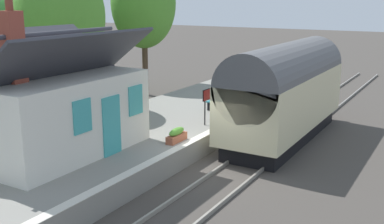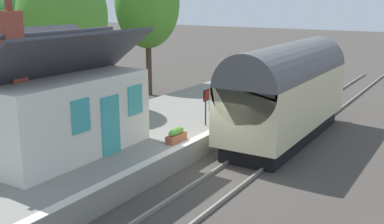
% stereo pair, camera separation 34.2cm
% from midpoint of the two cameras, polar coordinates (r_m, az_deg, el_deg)
% --- Properties ---
extents(ground_plane, '(160.00, 160.00, 0.00)m').
position_cam_midpoint_polar(ground_plane, '(17.13, 1.87, -7.35)').
color(ground_plane, '#423D38').
extents(platform, '(32.00, 6.11, 0.83)m').
position_cam_midpoint_polar(platform, '(19.15, -8.85, -3.88)').
color(platform, gray).
rests_on(platform, ground).
extents(platform_edge_coping, '(32.00, 0.36, 0.02)m').
position_cam_midpoint_polar(platform_edge_coping, '(17.41, -1.53, -4.07)').
color(platform_edge_coping, beige).
rests_on(platform_edge_coping, platform).
extents(rail_near, '(52.00, 0.08, 0.14)m').
position_cam_midpoint_polar(rail_near, '(16.45, 6.88, -8.11)').
color(rail_near, gray).
rests_on(rail_near, ground).
extents(rail_far, '(52.00, 0.08, 0.14)m').
position_cam_midpoint_polar(rail_far, '(17.03, 2.40, -7.24)').
color(rail_far, gray).
rests_on(rail_far, ground).
extents(train, '(9.25, 2.73, 4.32)m').
position_cam_midpoint_polar(train, '(20.77, 11.02, 2.57)').
color(train, black).
rests_on(train, ground).
extents(station_building, '(6.52, 4.17, 5.36)m').
position_cam_midpoint_polar(station_building, '(17.05, -17.27, 0.16)').
color(station_building, silver).
rests_on(station_building, platform).
extents(bench_by_lamp, '(1.42, 0.50, 0.88)m').
position_cam_midpoint_polar(bench_by_lamp, '(25.36, 5.52, 2.69)').
color(bench_by_lamp, '#26727F').
rests_on(bench_by_lamp, platform).
extents(bench_platform_end, '(1.41, 0.46, 0.88)m').
position_cam_midpoint_polar(bench_platform_end, '(22.98, 2.73, 1.57)').
color(bench_platform_end, '#26727F').
rests_on(bench_platform_end, platform).
extents(planter_by_door, '(0.35, 0.35, 0.66)m').
position_cam_midpoint_polar(planter_by_door, '(27.20, 5.31, 3.15)').
color(planter_by_door, black).
rests_on(planter_by_door, platform).
extents(planter_under_sign, '(1.07, 0.32, 0.55)m').
position_cam_midpoint_polar(planter_under_sign, '(17.75, -2.47, -2.87)').
color(planter_under_sign, '#9E5138').
rests_on(planter_under_sign, platform).
extents(planter_edge_far, '(0.60, 0.60, 0.78)m').
position_cam_midpoint_polar(planter_edge_far, '(27.29, 7.24, 3.32)').
color(planter_edge_far, black).
rests_on(planter_edge_far, platform).
extents(planter_edge_near, '(0.68, 0.68, 0.99)m').
position_cam_midpoint_polar(planter_edge_near, '(23.43, 5.77, 1.87)').
color(planter_edge_near, black).
rests_on(planter_edge_near, platform).
extents(planter_bench_left, '(0.60, 0.60, 0.86)m').
position_cam_midpoint_polar(planter_bench_left, '(28.59, 3.86, 3.91)').
color(planter_bench_left, '#9E5138').
rests_on(planter_bench_left, platform).
extents(station_sign_board, '(0.96, 0.06, 1.57)m').
position_cam_midpoint_polar(station_sign_board, '(20.07, 1.54, 1.85)').
color(station_sign_board, black).
rests_on(station_sign_board, platform).
extents(tree_behind_building, '(4.35, 4.39, 8.03)m').
position_cam_midpoint_polar(tree_behind_building, '(23.86, -16.42, 11.35)').
color(tree_behind_building, '#4C3828').
rests_on(tree_behind_building, ground).
extents(tree_far_right, '(5.12, 5.31, 7.40)m').
position_cam_midpoint_polar(tree_far_right, '(30.29, -20.12, 10.85)').
color(tree_far_right, '#4C3828').
rests_on(tree_far_right, ground).
extents(tree_distant, '(4.43, 3.89, 8.74)m').
position_cam_midpoint_polar(tree_distant, '(29.94, -6.34, 13.21)').
color(tree_distant, '#4C3828').
rests_on(tree_distant, ground).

